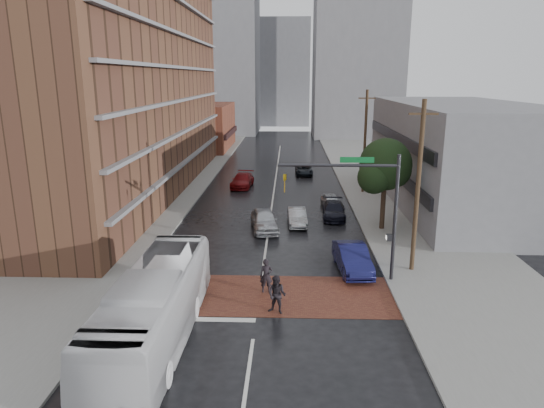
# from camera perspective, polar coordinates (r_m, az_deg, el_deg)

# --- Properties ---
(ground) EXTENTS (160.00, 160.00, 0.00)m
(ground) POSITION_cam_1_polar(r_m,az_deg,el_deg) (25.58, -1.58, -11.11)
(ground) COLOR black
(ground) RESTS_ON ground
(crosswalk) EXTENTS (14.00, 5.00, 0.02)m
(crosswalk) POSITION_cam_1_polar(r_m,az_deg,el_deg) (26.02, -1.51, -10.61)
(crosswalk) COLOR brown
(crosswalk) RESTS_ON ground
(sidewalk_west) EXTENTS (9.00, 90.00, 0.15)m
(sidewalk_west) POSITION_cam_1_polar(r_m,az_deg,el_deg) (50.93, -12.81, 1.80)
(sidewalk_west) COLOR gray
(sidewalk_west) RESTS_ON ground
(sidewalk_east) EXTENTS (9.00, 90.00, 0.15)m
(sidewalk_east) POSITION_cam_1_polar(r_m,az_deg,el_deg) (50.23, 13.48, 1.59)
(sidewalk_east) COLOR gray
(sidewalk_east) RESTS_ON ground
(apartment_block) EXTENTS (10.00, 44.00, 28.00)m
(apartment_block) POSITION_cam_1_polar(r_m,az_deg,el_deg) (49.55, -16.99, 17.43)
(apartment_block) COLOR brown
(apartment_block) RESTS_ON ground
(storefront_west) EXTENTS (8.00, 16.00, 7.00)m
(storefront_west) POSITION_cam_1_polar(r_m,az_deg,el_deg) (78.52, -7.96, 9.00)
(storefront_west) COLOR brown
(storefront_west) RESTS_ON ground
(building_east) EXTENTS (11.00, 26.00, 9.00)m
(building_east) POSITION_cam_1_polar(r_m,az_deg,el_deg) (45.99, 21.15, 5.43)
(building_east) COLOR gray
(building_east) RESTS_ON ground
(distant_tower_west) EXTENTS (18.00, 16.00, 32.00)m
(distant_tower_west) POSITION_cam_1_polar(r_m,az_deg,el_deg) (102.27, -6.98, 17.35)
(distant_tower_west) COLOR gray
(distant_tower_west) RESTS_ON ground
(distant_tower_east) EXTENTS (16.00, 14.00, 36.00)m
(distant_tower_east) POSITION_cam_1_polar(r_m,az_deg,el_deg) (96.03, 10.06, 18.61)
(distant_tower_east) COLOR gray
(distant_tower_east) RESTS_ON ground
(distant_tower_center) EXTENTS (12.00, 10.00, 24.00)m
(distant_tower_center) POSITION_cam_1_polar(r_m,az_deg,el_deg) (117.99, 1.38, 15.14)
(distant_tower_center) COLOR gray
(distant_tower_center) RESTS_ON ground
(street_tree) EXTENTS (4.20, 4.10, 6.90)m
(street_tree) POSITION_cam_1_polar(r_m,az_deg,el_deg) (36.27, 13.19, 4.16)
(street_tree) COLOR #332319
(street_tree) RESTS_ON ground
(signal_mast) EXTENTS (6.50, 0.30, 7.20)m
(signal_mast) POSITION_cam_1_polar(r_m,az_deg,el_deg) (26.62, 11.36, 0.50)
(signal_mast) COLOR #2D2D33
(signal_mast) RESTS_ON ground
(utility_pole_near) EXTENTS (1.60, 0.26, 10.00)m
(utility_pole_near) POSITION_cam_1_polar(r_m,az_deg,el_deg) (28.58, 16.79, 1.96)
(utility_pole_near) COLOR #473321
(utility_pole_near) RESTS_ON ground
(utility_pole_far) EXTENTS (1.60, 0.26, 10.00)m
(utility_pole_far) POSITION_cam_1_polar(r_m,az_deg,el_deg) (47.91, 10.88, 7.27)
(utility_pole_far) COLOR #473321
(utility_pole_far) RESTS_ON ground
(transit_bus) EXTENTS (2.80, 11.79, 3.28)m
(transit_bus) POSITION_cam_1_polar(r_m,az_deg,el_deg) (21.67, -13.62, -11.73)
(transit_bus) COLOR silver
(transit_bus) RESTS_ON ground
(pedestrian_a) EXTENTS (0.71, 0.49, 1.85)m
(pedestrian_a) POSITION_cam_1_polar(r_m,az_deg,el_deg) (25.95, -0.68, -8.46)
(pedestrian_a) COLOR black
(pedestrian_a) RESTS_ON ground
(pedestrian_b) EXTENTS (1.13, 1.01, 1.92)m
(pedestrian_b) POSITION_cam_1_polar(r_m,az_deg,el_deg) (23.77, 0.58, -10.64)
(pedestrian_b) COLOR black
(pedestrian_b) RESTS_ON ground
(car_travel_a) EXTENTS (2.54, 4.85, 1.57)m
(car_travel_a) POSITION_cam_1_polar(r_m,az_deg,el_deg) (36.13, -0.92, -1.93)
(car_travel_a) COLOR #A8ABB0
(car_travel_a) RESTS_ON ground
(car_travel_b) EXTENTS (1.60, 4.02, 1.30)m
(car_travel_b) POSITION_cam_1_polar(r_m,az_deg,el_deg) (37.55, 2.97, -1.52)
(car_travel_b) COLOR #9FA2A6
(car_travel_b) RESTS_ON ground
(car_travel_c) EXTENTS (2.36, 5.00, 1.41)m
(car_travel_c) POSITION_cam_1_polar(r_m,az_deg,el_deg) (50.61, -3.51, 2.80)
(car_travel_c) COLOR maroon
(car_travel_c) RESTS_ON ground
(suv_travel) EXTENTS (2.05, 4.24, 1.16)m
(suv_travel) POSITION_cam_1_polar(r_m,az_deg,el_deg) (57.07, 3.78, 4.03)
(suv_travel) COLOR black
(suv_travel) RESTS_ON ground
(car_parked_near) EXTENTS (2.09, 4.89, 1.57)m
(car_parked_near) POSITION_cam_1_polar(r_m,az_deg,el_deg) (29.14, 9.44, -6.31)
(car_parked_near) COLOR #131444
(car_parked_near) RESTS_ON ground
(car_parked_mid) EXTENTS (2.04, 4.53, 1.29)m
(car_parked_mid) POSITION_cam_1_polar(r_m,az_deg,el_deg) (39.71, 7.31, -0.73)
(car_parked_mid) COLOR black
(car_parked_mid) RESTS_ON ground
(car_parked_far) EXTENTS (1.86, 3.76, 1.23)m
(car_parked_far) POSITION_cam_1_polar(r_m,az_deg,el_deg) (42.64, 6.95, 0.32)
(car_parked_far) COLOR #B3B7BC
(car_parked_far) RESTS_ON ground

